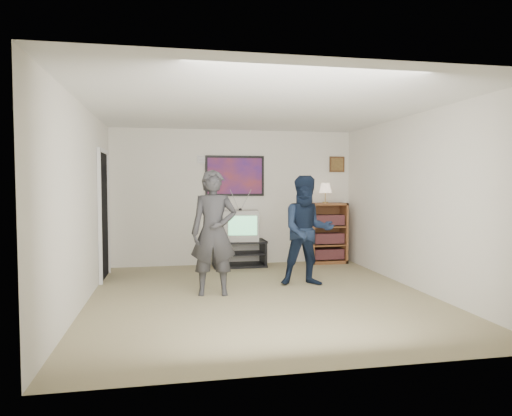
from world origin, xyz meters
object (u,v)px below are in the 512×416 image
object	(u,v)px
crt_television	(240,225)
person_tall	(214,233)
bookshelf	(327,233)
media_stand	(239,253)
person_short	(307,231)

from	to	relation	value
crt_television	person_tall	size ratio (longest dim) A/B	0.38
bookshelf	person_tall	bearing A→B (deg)	-138.67
media_stand	person_tall	distance (m)	2.21
person_tall	media_stand	bearing A→B (deg)	78.14
person_tall	person_short	xyz separation A→B (m)	(1.42, 0.31, -0.03)
crt_television	bookshelf	distance (m)	1.69
bookshelf	media_stand	bearing A→B (deg)	-178.31
media_stand	person_short	world-z (taller)	person_short
media_stand	person_short	distance (m)	1.95
person_tall	person_short	distance (m)	1.45
bookshelf	person_tall	world-z (taller)	person_tall
media_stand	bookshelf	bearing A→B (deg)	1.35
media_stand	bookshelf	world-z (taller)	bookshelf
media_stand	bookshelf	xyz separation A→B (m)	(1.70, 0.05, 0.33)
media_stand	crt_television	xyz separation A→B (m)	(0.02, 0.00, 0.51)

